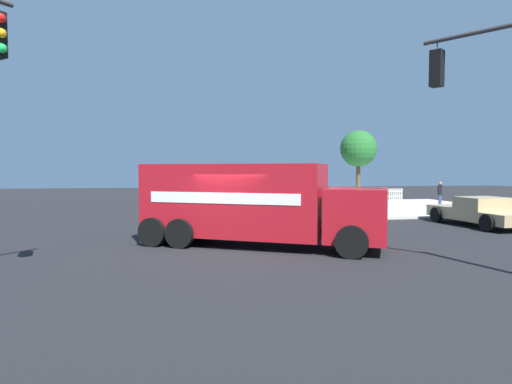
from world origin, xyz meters
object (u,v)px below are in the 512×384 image
Objects in this scene: delivery_truck at (254,203)px; pickup_tan at (480,211)px; shade_tree_near at (358,149)px; pedestrian_near_corner at (440,192)px.

delivery_truck reaches higher than pickup_tan.
pedestrian_near_corner is at bearing 128.57° from shade_tree_near.
pedestrian_near_corner is 0.30× the size of shade_tree_near.
pedestrian_near_corner is 6.97m from shade_tree_near.
pedestrian_near_corner is (-3.59, -8.70, 0.37)m from pickup_tan.
shade_tree_near is (-10.96, -16.85, 2.77)m from delivery_truck.
pickup_tan is 14.02m from shade_tree_near.
pickup_tan is at bearing 91.23° from shade_tree_near.
shade_tree_near is at bearing -51.43° from pedestrian_near_corner.
pickup_tan is 9.42m from pedestrian_near_corner.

